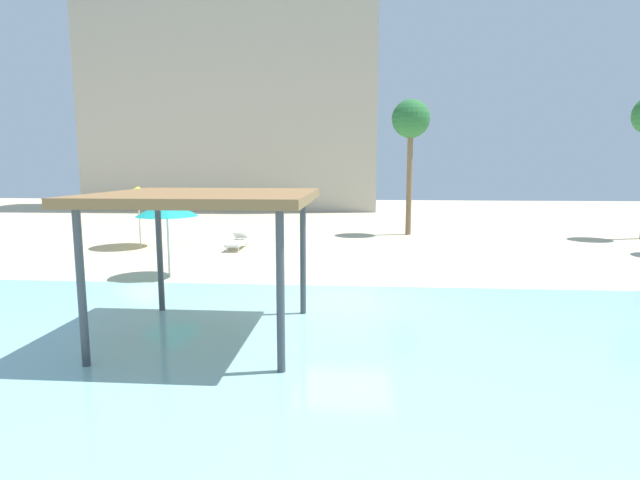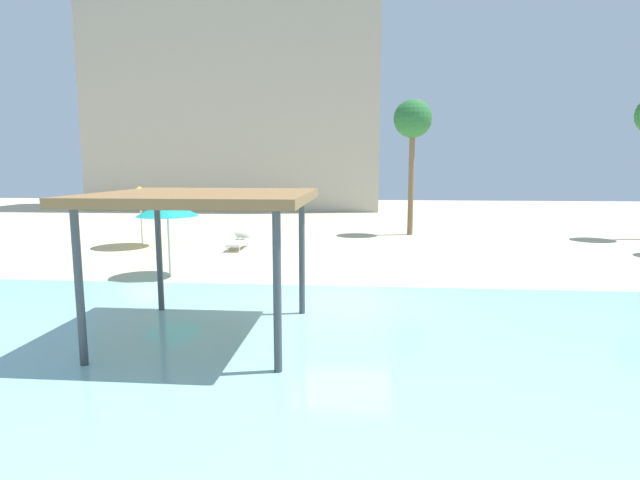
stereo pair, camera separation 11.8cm
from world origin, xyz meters
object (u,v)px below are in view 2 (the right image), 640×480
palm_tree_0 (413,122)px  shade_pavilion (205,202)px  beach_umbrella_teal_3 (167,208)px  lounge_chair_2 (239,241)px  beach_umbrella_yellow_2 (140,194)px

palm_tree_0 → shade_pavilion: bearing=-108.9°
shade_pavilion → palm_tree_0: size_ratio=0.61×
beach_umbrella_teal_3 → lounge_chair_2: size_ratio=1.29×
shade_pavilion → beach_umbrella_yellow_2: 12.99m
palm_tree_0 → beach_umbrella_yellow_2: bearing=-157.7°
beach_umbrella_yellow_2 → lounge_chair_2: beach_umbrella_yellow_2 is taller
shade_pavilion → beach_umbrella_yellow_2: shade_pavilion is taller
shade_pavilion → beach_umbrella_teal_3: size_ratio=1.68×
beach_umbrella_yellow_2 → shade_pavilion: bearing=-60.2°
shade_pavilion → beach_umbrella_teal_3: 6.30m
beach_umbrella_teal_3 → lounge_chair_2: beach_umbrella_teal_3 is taller
palm_tree_0 → beach_umbrella_teal_3: bearing=-128.6°
beach_umbrella_yellow_2 → beach_umbrella_teal_3: bearing=-58.8°
beach_umbrella_teal_3 → palm_tree_0: 14.07m
beach_umbrella_yellow_2 → lounge_chair_2: size_ratio=1.38×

